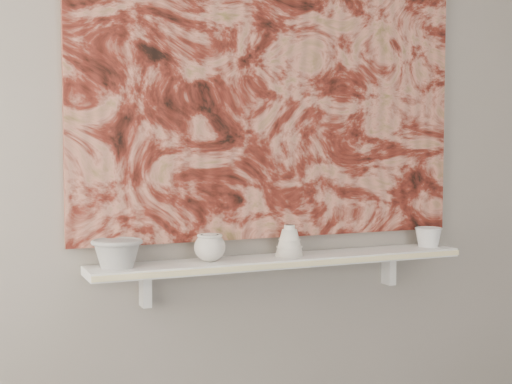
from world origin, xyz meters
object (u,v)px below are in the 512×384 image
painting (275,86)px  cup_cream (210,247)px  bowl_grey (117,253)px  bell_vessel (289,240)px  shelf (284,261)px  bowl_white (428,237)px

painting → cup_cream: size_ratio=14.01×
bowl_grey → bell_vessel: 0.62m
painting → bowl_grey: (-0.60, -0.08, -0.56)m
shelf → painting: size_ratio=0.93×
shelf → painting: (0.00, 0.08, 0.62)m
bowl_grey → cup_cream: 0.32m
shelf → bell_vessel: 0.07m
bowl_grey → bowl_white: 1.23m
painting → bowl_white: bearing=-7.3°
bowl_white → bowl_grey: bearing=180.0°
painting → bell_vessel: size_ratio=13.35×
shelf → bell_vessel: (0.02, 0.00, 0.07)m
shelf → cup_cream: bearing=180.0°
cup_cream → painting: bearing=16.0°
painting → bell_vessel: (0.02, -0.08, -0.55)m
bowl_grey → bowl_white: bowl_grey is taller
shelf → painting: painting is taller
shelf → painting: 0.63m
bowl_grey → cup_cream: (0.32, 0.00, 0.00)m
cup_cream → bowl_white: 0.91m
shelf → bell_vessel: bell_vessel is taller
bowl_white → bell_vessel: bearing=180.0°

